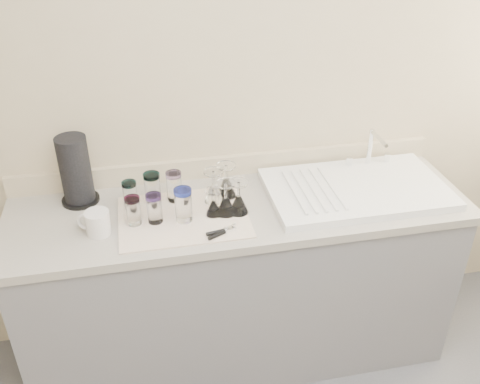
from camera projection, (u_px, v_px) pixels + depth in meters
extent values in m
cube|color=tan|center=(227.00, 107.00, 2.45)|extent=(3.50, 0.04, 2.50)
cube|color=slate|center=(240.00, 285.00, 2.63)|extent=(2.00, 0.60, 0.86)
cube|color=gray|center=(240.00, 209.00, 2.39)|extent=(2.06, 0.62, 0.04)
cube|color=white|center=(356.00, 189.00, 2.47)|extent=(0.82, 0.50, 0.03)
cylinder|color=silver|center=(370.00, 146.00, 2.61)|extent=(0.02, 0.02, 0.18)
cylinder|color=silver|center=(379.00, 139.00, 2.50)|extent=(0.02, 0.16, 0.02)
cylinder|color=silver|center=(349.00, 161.00, 2.62)|extent=(0.03, 0.03, 0.04)
cylinder|color=silver|center=(387.00, 157.00, 2.66)|extent=(0.03, 0.03, 0.04)
cube|color=white|center=(183.00, 217.00, 2.30)|extent=(0.55, 0.42, 0.01)
cylinder|color=white|center=(130.00, 196.00, 2.33)|extent=(0.06, 0.06, 0.11)
cylinder|color=#3CC6C4|center=(129.00, 184.00, 2.29)|extent=(0.06, 0.06, 0.02)
cylinder|color=white|center=(153.00, 190.00, 2.36)|extent=(0.07, 0.07, 0.13)
cylinder|color=teal|center=(151.00, 176.00, 2.32)|extent=(0.07, 0.07, 0.02)
cylinder|color=white|center=(174.00, 188.00, 2.38)|extent=(0.07, 0.07, 0.12)
cylinder|color=#B592D7|center=(173.00, 175.00, 2.34)|extent=(0.07, 0.07, 0.02)
cylinder|color=white|center=(134.00, 212.00, 2.22)|extent=(0.06, 0.06, 0.11)
cylinder|color=#DE2B88|center=(132.00, 199.00, 2.19)|extent=(0.06, 0.06, 0.02)
cylinder|color=white|center=(155.00, 210.00, 2.23)|extent=(0.06, 0.06, 0.11)
cylinder|color=#54359A|center=(153.00, 197.00, 2.20)|extent=(0.07, 0.07, 0.02)
cylinder|color=white|center=(183.00, 207.00, 2.24)|extent=(0.07, 0.07, 0.13)
cylinder|color=blue|center=(182.00, 191.00, 2.20)|extent=(0.08, 0.08, 0.02)
cone|color=white|center=(214.00, 193.00, 2.38)|extent=(0.09, 0.09, 0.08)
cylinder|color=white|center=(213.00, 179.00, 2.34)|extent=(0.01, 0.01, 0.06)
cylinder|color=white|center=(213.00, 172.00, 2.32)|extent=(0.09, 0.09, 0.01)
cone|color=white|center=(226.00, 188.00, 2.42)|extent=(0.09, 0.09, 0.08)
cylinder|color=white|center=(226.00, 173.00, 2.38)|extent=(0.01, 0.01, 0.07)
cylinder|color=white|center=(226.00, 166.00, 2.36)|extent=(0.09, 0.09, 0.01)
cone|color=white|center=(214.00, 208.00, 2.29)|extent=(0.07, 0.07, 0.06)
cylinder|color=white|center=(213.00, 197.00, 2.26)|extent=(0.01, 0.01, 0.05)
cylinder|color=white|center=(213.00, 191.00, 2.25)|extent=(0.07, 0.07, 0.01)
cone|color=white|center=(239.00, 204.00, 2.30)|extent=(0.09, 0.09, 0.08)
cylinder|color=white|center=(239.00, 190.00, 2.26)|extent=(0.01, 0.01, 0.06)
cylinder|color=white|center=(239.00, 182.00, 2.25)|extent=(0.09, 0.09, 0.01)
cone|color=white|center=(226.00, 205.00, 2.29)|extent=(0.09, 0.09, 0.08)
cylinder|color=white|center=(226.00, 191.00, 2.26)|extent=(0.01, 0.01, 0.06)
cylinder|color=white|center=(226.00, 184.00, 2.24)|extent=(0.09, 0.09, 0.01)
cube|color=silver|center=(230.00, 229.00, 2.20)|extent=(0.06, 0.04, 0.02)
cylinder|color=black|center=(219.00, 234.00, 2.17)|extent=(0.10, 0.06, 0.02)
cylinder|color=black|center=(218.00, 232.00, 2.18)|extent=(0.10, 0.03, 0.02)
cylinder|color=silver|center=(98.00, 223.00, 2.18)|extent=(0.13, 0.13, 0.10)
torus|color=silver|center=(86.00, 222.00, 2.18)|extent=(0.08, 0.04, 0.08)
cylinder|color=black|center=(81.00, 200.00, 2.41)|extent=(0.17, 0.17, 0.01)
cylinder|color=black|center=(75.00, 169.00, 2.33)|extent=(0.13, 0.13, 0.30)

